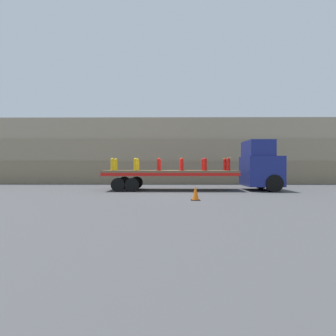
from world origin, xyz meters
name	(u,v)px	position (x,y,z in m)	size (l,w,h in m)	color
ground_plane	(170,190)	(0.00, 0.00, 0.00)	(120.00, 120.00, 0.00)	#474749
rock_cliff	(170,151)	(0.00, 7.63, 3.03)	(60.00, 3.30, 6.06)	#84755B
truck_cab	(262,166)	(6.11, 0.00, 1.62)	(2.27, 2.74, 3.29)	navy
flatbed_trailer	(161,174)	(-0.61, 0.00, 1.07)	(8.75, 2.57, 1.33)	brown
fire_hydrant_yellow_near_0	(112,164)	(-3.77, -0.54, 1.72)	(0.28, 0.47, 0.82)	gold
fire_hydrant_yellow_far_0	(116,164)	(-3.77, 0.54, 1.72)	(0.28, 0.47, 0.82)	gold
fire_hydrant_yellow_near_1	(135,164)	(-2.26, -0.54, 1.72)	(0.28, 0.47, 0.82)	gold
fire_hydrant_yellow_far_1	(138,164)	(-2.26, 0.54, 1.72)	(0.28, 0.47, 0.82)	gold
fire_hydrant_red_near_2	(159,164)	(-0.75, -0.54, 1.72)	(0.28, 0.47, 0.82)	red
fire_hydrant_red_far_2	(159,164)	(-0.75, 0.54, 1.72)	(0.28, 0.47, 0.82)	red
fire_hydrant_red_near_3	(182,164)	(0.75, -0.54, 1.72)	(0.28, 0.47, 0.82)	red
fire_hydrant_red_far_3	(181,164)	(0.75, 0.54, 1.72)	(0.28, 0.47, 0.82)	red
fire_hydrant_red_near_4	(205,164)	(2.26, -0.54, 1.72)	(0.28, 0.47, 0.82)	red
fire_hydrant_red_far_4	(203,164)	(2.26, 0.54, 1.72)	(0.28, 0.47, 0.82)	red
fire_hydrant_red_near_5	(228,164)	(3.77, -0.54, 1.72)	(0.28, 0.47, 0.82)	red
fire_hydrant_red_far_5	(225,164)	(3.77, 0.54, 1.72)	(0.28, 0.47, 0.82)	red
cargo_strap_rear	(181,158)	(0.75, 0.00, 2.15)	(0.05, 2.67, 0.01)	yellow
cargo_strap_middle	(227,158)	(3.77, 0.00, 2.15)	(0.05, 2.67, 0.01)	yellow
traffic_cone	(196,193)	(1.19, -5.23, 0.34)	(0.43, 0.43, 0.70)	black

